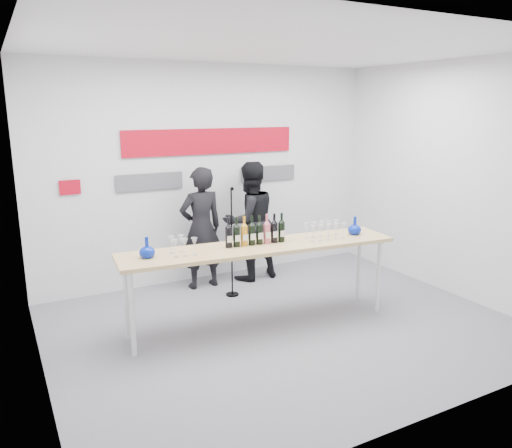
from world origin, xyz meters
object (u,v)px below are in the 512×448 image
presenter_left (201,228)px  mic_stand (232,263)px  presenter_right (250,221)px  tasting_table (260,251)px

presenter_left → mic_stand: (0.22, -0.49, -0.39)m
presenter_right → presenter_left: bearing=-3.6°
tasting_table → presenter_left: 1.45m
tasting_table → mic_stand: 1.05m
presenter_right → mic_stand: presenter_right is taller
tasting_table → presenter_right: (0.62, 1.46, -0.02)m
presenter_left → presenter_right: bearing=178.4°
presenter_left → mic_stand: presenter_left is taller
presenter_left → mic_stand: size_ratio=1.14×
presenter_left → presenter_right: presenter_right is taller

